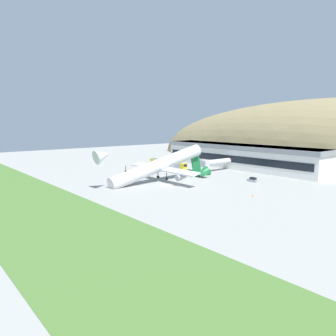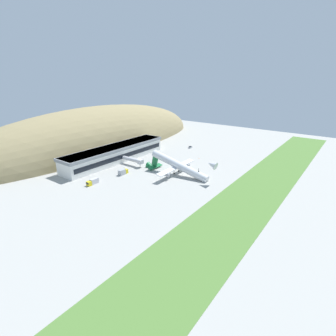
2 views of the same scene
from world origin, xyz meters
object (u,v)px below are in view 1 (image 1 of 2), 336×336
at_px(service_car_0, 253,180).
at_px(traffic_cone_0, 253,196).
at_px(cargo_airplane, 160,166).
at_px(traffic_cone_1, 202,175).
at_px(jetway_0, 215,162).
at_px(terminal_building, 240,155).
at_px(box_truck, 180,165).
at_px(fuel_truck, 156,161).

height_order(service_car_0, traffic_cone_0, service_car_0).
distance_m(cargo_airplane, traffic_cone_1, 21.84).
distance_m(traffic_cone_0, traffic_cone_1, 38.91).
bearing_deg(traffic_cone_0, service_car_0, 126.17).
distance_m(service_car_0, traffic_cone_0, 24.77).
bearing_deg(service_car_0, jetway_0, 163.21).
bearing_deg(service_car_0, terminal_building, 136.10).
height_order(jetway_0, box_truck, jetway_0).
relative_size(fuel_truck, traffic_cone_0, 12.93).
xyz_separation_m(jetway_0, box_truck, (-16.20, -6.15, -2.43)).
xyz_separation_m(service_car_0, traffic_cone_1, (-21.18, -4.77, -0.39)).
height_order(fuel_truck, traffic_cone_1, fuel_truck).
relative_size(terminal_building, traffic_cone_1, 146.60).
distance_m(fuel_truck, box_truck, 21.53).
relative_size(jetway_0, fuel_truck, 2.32).
height_order(service_car_0, traffic_cone_1, service_car_0).
height_order(terminal_building, traffic_cone_1, terminal_building).
distance_m(jetway_0, fuel_truck, 37.89).
height_order(terminal_building, jetway_0, terminal_building).
xyz_separation_m(jetway_0, traffic_cone_0, (40.71, -27.87, -3.71)).
bearing_deg(box_truck, fuel_truck, 173.85).
xyz_separation_m(terminal_building, jetway_0, (0.04, -17.28, -2.30)).
xyz_separation_m(service_car_0, fuel_truck, (-63.70, 4.02, 0.82)).
relative_size(fuel_truck, box_truck, 1.10).
height_order(cargo_airplane, traffic_cone_1, cargo_airplane).
xyz_separation_m(fuel_truck, traffic_cone_1, (42.52, -8.80, -1.20)).
bearing_deg(box_truck, traffic_cone_1, -17.09).
height_order(terminal_building, service_car_0, terminal_building).
relative_size(cargo_airplane, box_truck, 7.54).
xyz_separation_m(terminal_building, box_truck, (-16.16, -23.43, -4.73)).
bearing_deg(fuel_truck, cargo_airplane, -35.71).
bearing_deg(jetway_0, traffic_cone_1, -68.79).
distance_m(terminal_building, traffic_cone_1, 30.92).
relative_size(box_truck, traffic_cone_0, 11.77).
height_order(jetway_0, fuel_truck, jetway_0).
height_order(jetway_0, traffic_cone_1, jetway_0).
distance_m(fuel_truck, traffic_cone_1, 43.43).
relative_size(terminal_building, jetway_0, 4.88).
bearing_deg(terminal_building, jetway_0, -89.86).
bearing_deg(jetway_0, cargo_airplane, -83.19).
xyz_separation_m(jetway_0, service_car_0, (26.09, -7.87, -3.32)).
bearing_deg(cargo_airplane, jetway_0, 96.81).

